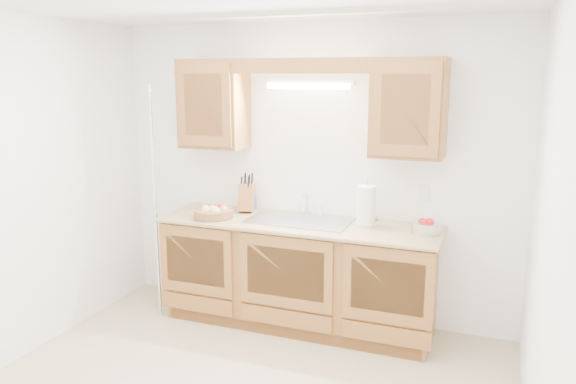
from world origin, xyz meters
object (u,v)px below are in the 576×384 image
at_px(knife_block, 246,197).
at_px(paper_towel, 366,206).
at_px(fruit_basket, 213,212).
at_px(apple_bowl, 426,227).

xyz_separation_m(knife_block, paper_towel, (1.08, -0.08, 0.03)).
relative_size(fruit_basket, apple_bowl, 1.51).
relative_size(fruit_basket, paper_towel, 1.03).
height_order(knife_block, paper_towel, paper_towel).
xyz_separation_m(knife_block, apple_bowl, (1.55, -0.14, -0.07)).
bearing_deg(knife_block, paper_towel, -18.35).
distance_m(paper_towel, apple_bowl, 0.49).
xyz_separation_m(paper_towel, apple_bowl, (0.47, -0.06, -0.11)).
bearing_deg(apple_bowl, paper_towel, 173.08).
bearing_deg(paper_towel, apple_bowl, -6.92).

